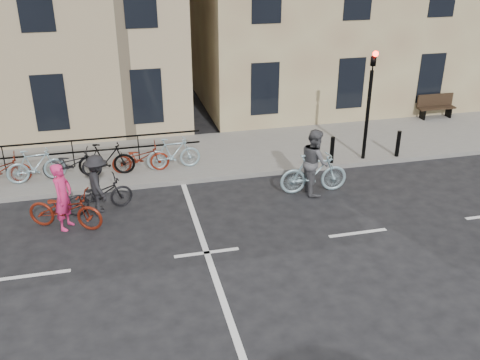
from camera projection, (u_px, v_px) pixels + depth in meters
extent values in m
plane|color=black|center=(207.00, 253.00, 13.06)|extent=(120.00, 120.00, 0.00)
cube|color=slate|center=(53.00, 170.00, 17.46)|extent=(46.00, 4.00, 0.15)
cylinder|color=black|center=(367.00, 116.00, 17.53)|extent=(0.12, 0.12, 3.00)
imported|color=black|center=(374.00, 56.00, 16.71)|extent=(0.15, 0.18, 0.90)
sphere|color=#FF0C05|center=(376.00, 54.00, 16.56)|extent=(0.18, 0.18, 0.18)
cylinder|color=black|center=(332.00, 150.00, 17.62)|extent=(0.14, 0.14, 0.90)
cylinder|color=black|center=(398.00, 144.00, 18.14)|extent=(0.14, 0.14, 0.90)
cube|color=black|center=(422.00, 114.00, 21.88)|extent=(0.06, 0.38, 0.40)
cube|color=black|center=(448.00, 112.00, 22.14)|extent=(0.06, 0.38, 0.40)
cube|color=black|center=(436.00, 108.00, 21.91)|extent=(1.60, 0.40, 0.06)
cube|color=black|center=(435.00, 100.00, 21.95)|extent=(1.60, 0.06, 0.50)
cube|color=black|center=(56.00, 155.00, 17.18)|extent=(9.35, 0.04, 0.95)
imported|color=#93B5C0|center=(36.00, 165.00, 16.25)|extent=(1.75, 0.49, 1.05)
imported|color=black|center=(72.00, 164.00, 16.50)|extent=(1.80, 0.63, 0.95)
imported|color=black|center=(106.00, 159.00, 16.70)|extent=(1.75, 0.49, 1.05)
imported|color=maroon|center=(141.00, 158.00, 16.95)|extent=(1.80, 0.63, 0.95)
imported|color=#93B5C0|center=(173.00, 153.00, 17.15)|extent=(1.75, 0.49, 1.05)
imported|color=maroon|center=(65.00, 209.00, 13.96)|extent=(2.16, 1.46, 1.07)
imported|color=#E2276B|center=(63.00, 197.00, 13.81)|extent=(0.66, 0.78, 1.82)
imported|color=#93B5C0|center=(314.00, 173.00, 15.87)|extent=(2.08, 0.69, 1.23)
imported|color=#4F4E53|center=(315.00, 162.00, 15.71)|extent=(0.80, 1.00, 1.99)
imported|color=black|center=(99.00, 195.00, 14.84)|extent=(1.98, 1.10, 0.98)
imported|color=black|center=(98.00, 184.00, 14.70)|extent=(0.87, 1.20, 1.67)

